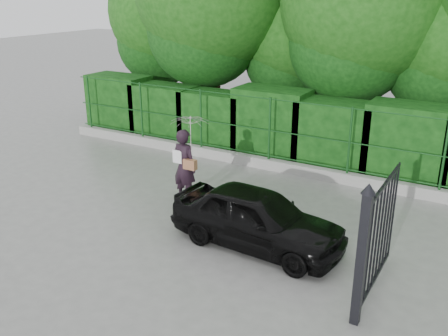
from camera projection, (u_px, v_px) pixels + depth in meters
The scene contains 7 objects.
ground at pixel (164, 226), 10.99m from camera, with size 80.00×80.00×0.00m, color gray.
kerb at pixel (256, 162), 14.60m from camera, with size 14.00×0.25×0.30m, color #9E9E99.
fence at pixel (264, 128), 14.13m from camera, with size 14.13×0.06×1.80m.
hedge at pixel (274, 126), 15.07m from camera, with size 14.20×1.20×2.13m.
gate at pixel (370, 243), 7.83m from camera, with size 0.22×2.33×2.36m.
woman at pixel (188, 147), 11.80m from camera, with size 0.97×0.94×2.16m.
car at pixel (257, 218), 9.98m from camera, with size 1.45×3.60×1.23m, color black.
Camera 1 is at (6.10, -7.89, 4.98)m, focal length 40.00 mm.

